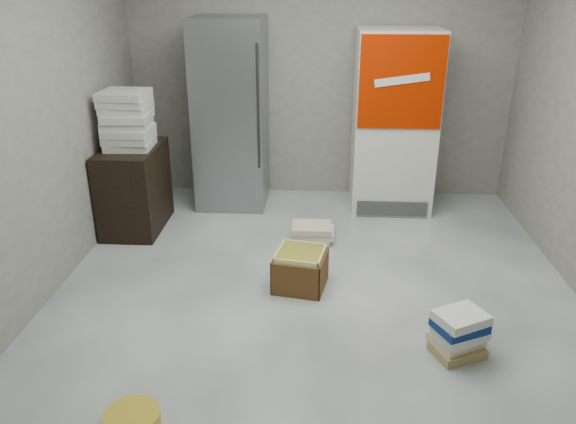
# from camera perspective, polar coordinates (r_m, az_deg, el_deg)

# --- Properties ---
(ground) EXTENTS (5.00, 5.00, 0.00)m
(ground) POSITION_cam_1_polar(r_m,az_deg,el_deg) (4.14, 2.64, -10.09)
(ground) COLOR silver
(ground) RESTS_ON ground
(room_shell) EXTENTS (4.04, 5.04, 2.82)m
(room_shell) POSITION_cam_1_polar(r_m,az_deg,el_deg) (3.51, 3.19, 15.39)
(room_shell) COLOR gray
(room_shell) RESTS_ON ground
(steel_fridge) EXTENTS (0.70, 0.72, 1.90)m
(steel_fridge) POSITION_cam_1_polar(r_m,az_deg,el_deg) (5.83, -5.81, 9.82)
(steel_fridge) COLOR gray
(steel_fridge) RESTS_ON ground
(coke_cooler) EXTENTS (0.80, 0.73, 1.80)m
(coke_cooler) POSITION_cam_1_polar(r_m,az_deg,el_deg) (5.81, 10.70, 9.03)
(coke_cooler) COLOR silver
(coke_cooler) RESTS_ON ground
(wood_shelf) EXTENTS (0.50, 0.80, 0.80)m
(wood_shelf) POSITION_cam_1_polar(r_m,az_deg,el_deg) (5.51, -15.33, 2.34)
(wood_shelf) COLOR black
(wood_shelf) RESTS_ON ground
(supply_box_stack) EXTENTS (0.44, 0.44, 0.52)m
(supply_box_stack) POSITION_cam_1_polar(r_m,az_deg,el_deg) (5.32, -16.01, 9.01)
(supply_box_stack) COLOR silver
(supply_box_stack) RESTS_ON wood_shelf
(phonebook_stack_main) EXTENTS (0.39, 0.38, 0.31)m
(phonebook_stack_main) POSITION_cam_1_polar(r_m,az_deg,el_deg) (3.81, 16.97, -11.70)
(phonebook_stack_main) COLOR #9E8A52
(phonebook_stack_main) RESTS_ON ground
(phonebook_stack_side) EXTENTS (0.39, 0.31, 0.16)m
(phonebook_stack_side) POSITION_cam_1_polar(r_m,az_deg,el_deg) (5.15, 2.50, -2.10)
(phonebook_stack_side) COLOR beige
(phonebook_stack_side) RESTS_ON ground
(cardboard_box) EXTENTS (0.44, 0.44, 0.31)m
(cardboard_box) POSITION_cam_1_polar(r_m,az_deg,el_deg) (4.39, 1.26, -6.10)
(cardboard_box) COLOR yellow
(cardboard_box) RESTS_ON ground
(bucket_lid) EXTENTS (0.33, 0.33, 0.08)m
(bucket_lid) POSITION_cam_1_polar(r_m,az_deg,el_deg) (3.34, -15.55, -19.63)
(bucket_lid) COLOR gold
(bucket_lid) RESTS_ON ground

